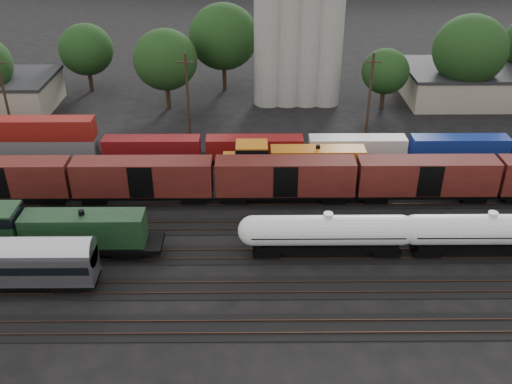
{
  "coord_description": "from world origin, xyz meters",
  "views": [
    {
      "loc": [
        -3.53,
        -49.56,
        32.07
      ],
      "look_at": [
        -3.15,
        2.0,
        3.0
      ],
      "focal_mm": 40.0,
      "sensor_mm": 36.0,
      "label": 1
    }
  ],
  "objects_px": {
    "tank_car_a": "(327,232)",
    "grain_silo": "(297,32)",
    "orange_locomotive": "(291,161)",
    "green_locomotive": "(49,231)"
  },
  "relations": [
    {
      "from": "tank_car_a",
      "to": "orange_locomotive",
      "type": "height_order",
      "value": "orange_locomotive"
    },
    {
      "from": "green_locomotive",
      "to": "orange_locomotive",
      "type": "bearing_deg",
      "value": 32.6
    },
    {
      "from": "tank_car_a",
      "to": "grain_silo",
      "type": "xyz_separation_m",
      "value": [
        -0.18,
        41.0,
        8.65
      ]
    },
    {
      "from": "green_locomotive",
      "to": "orange_locomotive",
      "type": "height_order",
      "value": "green_locomotive"
    },
    {
      "from": "orange_locomotive",
      "to": "grain_silo",
      "type": "xyz_separation_m",
      "value": [
        2.32,
        26.0,
        8.67
      ]
    },
    {
      "from": "orange_locomotive",
      "to": "grain_silo",
      "type": "height_order",
      "value": "grain_silo"
    },
    {
      "from": "tank_car_a",
      "to": "grain_silo",
      "type": "bearing_deg",
      "value": 90.25
    },
    {
      "from": "tank_car_a",
      "to": "orange_locomotive",
      "type": "bearing_deg",
      "value": 99.44
    },
    {
      "from": "tank_car_a",
      "to": "grain_silo",
      "type": "relative_size",
      "value": 0.58
    },
    {
      "from": "tank_car_a",
      "to": "orange_locomotive",
      "type": "xyz_separation_m",
      "value": [
        -2.5,
        15.0,
        -0.02
      ]
    }
  ]
}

